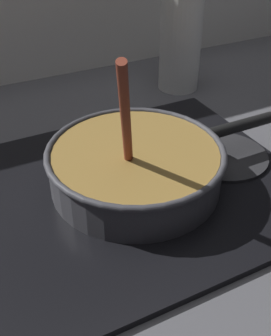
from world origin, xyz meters
The scene contains 6 objects.
ground centered at (0.00, 0.00, -0.02)m, with size 2.40×1.60×0.04m, color #4C4C51.
hob_plate centered at (0.10, 0.23, 0.01)m, with size 0.56×0.48×0.01m, color black.
burner_ring centered at (0.10, 0.23, 0.02)m, with size 0.21×0.21×0.01m, color #592D0C.
spare_burner centered at (0.29, 0.23, 0.01)m, with size 0.17×0.17×0.01m, color #262628.
cooking_pan centered at (0.10, 0.23, 0.05)m, with size 0.44×0.30×0.27m.
paper_towel_roll centered at (0.39, 0.57, 0.12)m, with size 0.10×0.10×0.23m, color white.
Camera 1 is at (-0.16, -0.27, 0.45)m, focal length 44.01 mm.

